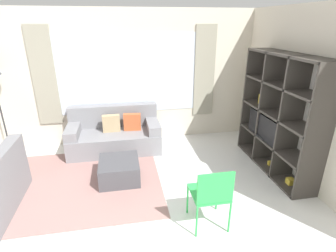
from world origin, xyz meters
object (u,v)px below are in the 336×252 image
(folding_chair, at_px, (211,193))
(ottoman, at_px, (119,170))
(shelving_unit, at_px, (281,115))
(couch_main, at_px, (115,135))

(folding_chair, bearing_deg, ottoman, -49.77)
(shelving_unit, bearing_deg, folding_chair, -142.89)
(shelving_unit, distance_m, folding_chair, 2.08)
(shelving_unit, relative_size, folding_chair, 2.30)
(shelving_unit, relative_size, couch_main, 1.11)
(folding_chair, bearing_deg, shelving_unit, -142.89)
(ottoman, bearing_deg, shelving_unit, -1.74)
(ottoman, xyz_separation_m, folding_chair, (1.10, -1.30, 0.34))
(shelving_unit, distance_m, couch_main, 3.12)
(shelving_unit, height_order, couch_main, shelving_unit)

